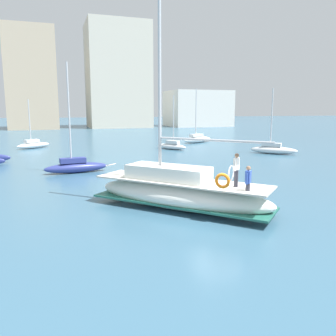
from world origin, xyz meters
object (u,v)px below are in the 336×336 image
(main_sailboat, at_px, (179,191))
(moored_ketch_distant, at_px, (33,144))
(moored_sloop_far, at_px, (273,149))
(moored_cutter_right, at_px, (172,145))
(moored_sloop_near, at_px, (197,139))
(moored_cutter_left, at_px, (76,166))

(main_sailboat, relative_size, moored_ketch_distant, 2.12)
(moored_sloop_far, bearing_deg, moored_ketch_distant, 150.62)
(main_sailboat, bearing_deg, moored_cutter_right, 71.69)
(moored_cutter_right, distance_m, moored_ketch_distant, 18.00)
(moored_sloop_near, xyz_separation_m, moored_cutter_right, (-6.61, -7.05, -0.09))
(moored_sloop_near, distance_m, moored_ketch_distant, 23.23)
(main_sailboat, relative_size, moored_cutter_left, 1.54)
(main_sailboat, bearing_deg, moored_sloop_far, 43.74)
(main_sailboat, distance_m, moored_cutter_left, 12.90)
(moored_cutter_left, xyz_separation_m, moored_cutter_right, (12.55, 12.70, -0.07))
(moored_ketch_distant, bearing_deg, moored_sloop_far, -29.38)
(moored_cutter_right, bearing_deg, moored_cutter_left, -134.66)
(main_sailboat, xyz_separation_m, moored_cutter_right, (8.22, 24.84, -0.41))
(main_sailboat, height_order, moored_sloop_near, main_sailboat)
(moored_sloop_near, bearing_deg, moored_cutter_right, -133.15)
(moored_sloop_far, distance_m, moored_cutter_left, 22.63)
(main_sailboat, height_order, moored_cutter_left, main_sailboat)
(main_sailboat, distance_m, moored_ketch_distant, 32.84)
(moored_sloop_near, bearing_deg, main_sailboat, -114.94)
(moored_cutter_left, distance_m, moored_ketch_distant, 20.02)
(main_sailboat, height_order, moored_cutter_right, main_sailboat)
(main_sailboat, relative_size, moored_cutter_right, 1.98)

